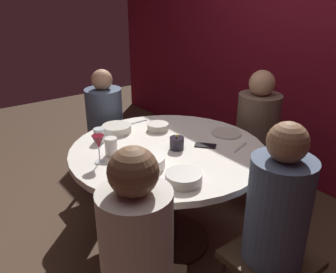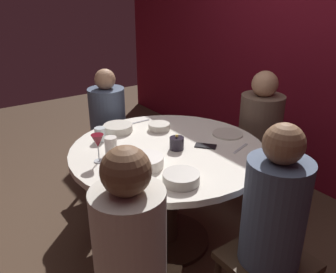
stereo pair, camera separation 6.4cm
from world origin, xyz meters
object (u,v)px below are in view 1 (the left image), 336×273
Objects in this scene: seated_diner_right at (277,213)px; bowl_salad_center at (184,178)px; wine_glass at (98,143)px; seated_diner_back at (258,124)px; cup_near_candle at (99,135)px; dinner_plate at (226,133)px; cup_by_right_diner at (111,147)px; cup_by_left_diner at (140,183)px; candle_holder at (177,143)px; bowl_small_white at (147,162)px; seated_diner_left at (105,119)px; bowl_sauce_side at (117,129)px; seated_diner_front_right at (136,246)px; dining_table at (168,170)px; bowl_serving_large at (158,127)px; cell_phone at (205,145)px.

bowl_salad_center is (-0.46, -0.20, 0.05)m from seated_diner_right.
seated_diner_back is at bearing 86.76° from wine_glass.
cup_near_candle is at bearing 14.25° from seated_diner_right.
cup_near_candle is at bearing -118.46° from dinner_plate.
cup_by_right_diner is at bearing -164.87° from bowl_salad_center.
candle_holder is at bearing 122.41° from cup_by_left_diner.
seated_diner_back is at bearing 96.70° from bowl_small_white.
seated_diner_back is at bearing 98.77° from dinner_plate.
seated_diner_left is 0.95m from candle_holder.
candle_holder is at bearing 19.07° from bowl_sauce_side.
cup_by_right_diner reaches higher than cup_near_candle.
seated_diner_back is 6.52× the size of wine_glass.
cup_by_right_diner reaches higher than bowl_sauce_side.
dinner_plate is 0.96m from cup_by_left_diner.
seated_diner_front_right is 1.23m from bowl_sauce_side.
seated_diner_left is 0.97× the size of seated_diner_back.
seated_diner_left is 1.77m from seated_diner_right.
seated_diner_back is 5.71× the size of bowl_salad_center.
dining_table is 0.50m from bowl_salad_center.
seated_diner_back is 1.26m from cup_by_right_diner.
seated_diner_front_right is 5.62× the size of bowl_sauce_side.
bowl_salad_center is (0.49, 0.25, -0.10)m from wine_glass.
seated_diner_right is (0.87, 0.00, 0.14)m from dining_table.
seated_diner_right is 0.83m from candle_holder.
bowl_serving_large is 1.36× the size of cup_by_left_diner.
bowl_salad_center is (0.41, -0.20, 0.19)m from dining_table.
seated_diner_right is 7.56× the size of bowl_serving_large.
candle_holder is at bearing -64.11° from cell_phone.
cup_near_candle is (-1.02, 0.35, 0.07)m from seated_diner_front_right.
bowl_sauce_side is at bearing 145.73° from cup_by_right_diner.
candle_holder is 0.52m from bowl_sauce_side.
bowl_sauce_side is at bearing 167.94° from bowl_small_white.
cup_by_left_diner is at bearing -40.91° from bowl_small_white.
cell_phone is (0.08, 0.18, -0.04)m from candle_holder.
seated_diner_right is (0.87, -0.90, 0.02)m from seated_diner_back.
seated_diner_left is at bearing 150.99° from wine_glass.
bowl_sauce_side is at bearing 114.40° from cup_near_candle.
dining_table is 0.35m from bowl_small_white.
cup_near_candle is 0.82× the size of cup_by_right_diner.
bowl_serving_large reaches higher than dining_table.
bowl_salad_center is 1.74× the size of cup_by_right_diner.
bowl_serving_large is at bearing 110.59° from wine_glass.
bowl_serving_large is (-1.17, 0.13, 0.05)m from seated_diner_right.
seated_diner_right is 0.51m from bowl_salad_center.
cell_phone is at bearing -76.62° from dinner_plate.
cup_by_left_diner reaches higher than bowl_salad_center.
cup_near_candle is (-0.06, -0.44, 0.02)m from bowl_serving_large.
dinner_plate is 0.79m from bowl_sauce_side.
cup_by_left_diner reaches higher than dining_table.
dining_table is at bearing 117.94° from bowl_small_white.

